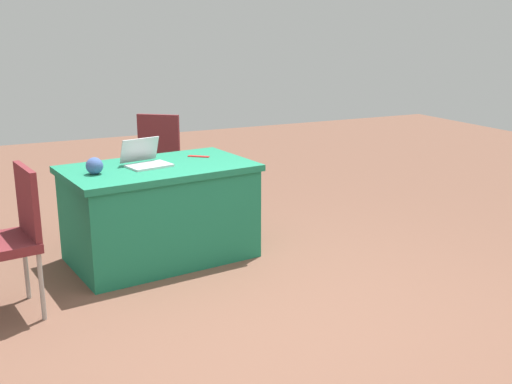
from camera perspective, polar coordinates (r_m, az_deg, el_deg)
ground_plane at (r=3.83m, az=1.13°, el=-12.97°), size 14.40×14.40×0.00m
table_foreground at (r=4.91m, az=-8.89°, el=-1.86°), size 1.52×1.03×0.76m
chair_by_pillar at (r=6.23m, az=-8.55°, el=3.55°), size 0.62×0.62×0.98m
chair_back_row at (r=4.16m, az=-21.90°, el=-3.48°), size 0.50×0.50×0.96m
laptop_silver at (r=4.82m, az=-10.15°, el=2.88°), size 0.37×0.36×0.21m
yarn_ball at (r=4.61m, az=-14.75°, el=2.36°), size 0.12×0.12×0.12m
scissors_red at (r=5.09m, az=-5.35°, el=3.31°), size 0.16×0.14×0.01m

